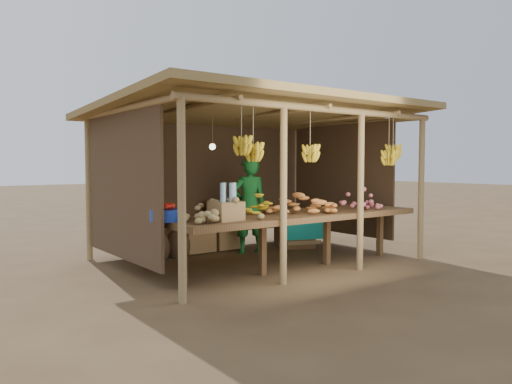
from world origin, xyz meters
TOP-DOWN VIEW (x-y plane):
  - ground at (0.00, 0.00)m, footprint 60.00×60.00m
  - stall_structure at (0.01, -0.09)m, footprint 4.70×3.50m
  - counter at (0.00, -0.95)m, footprint 3.90×1.05m
  - potato_heap at (-1.34, -1.10)m, footprint 1.06×0.88m
  - sweet_potato_heap at (0.01, -1.11)m, footprint 1.05×0.84m
  - onion_heap at (0.96, -1.16)m, footprint 0.87×0.56m
  - banana_pile at (-0.42, -0.61)m, footprint 0.59×0.49m
  - tomato_basin at (-1.90, -0.74)m, footprint 0.41×0.41m
  - bottle_box at (-1.30, -1.14)m, footprint 0.39×0.32m
  - vendor at (0.24, 0.50)m, footprint 0.67×0.54m
  - tarp_crate at (1.21, 0.48)m, footprint 0.83×0.78m
  - carton_stack at (-0.09, 1.03)m, footprint 1.11×0.43m
  - burlap_sacks at (-1.09, 0.85)m, footprint 0.75×0.39m

SIDE VIEW (x-z plane):
  - ground at x=0.00m, z-range 0.00..0.00m
  - burlap_sacks at x=-1.09m, z-range -0.03..0.49m
  - tarp_crate at x=1.21m, z-range -0.07..0.73m
  - carton_stack at x=-0.09m, z-range -0.05..0.79m
  - counter at x=0.00m, z-range 0.34..1.14m
  - vendor at x=0.24m, z-range 0.00..1.59m
  - tomato_basin at x=-1.90m, z-range 0.78..1.00m
  - banana_pile at x=-0.42m, z-range 0.80..1.14m
  - bottle_box at x=-1.30m, z-range 0.75..1.21m
  - sweet_potato_heap at x=0.01m, z-range 0.80..1.16m
  - onion_heap at x=0.96m, z-range 0.80..1.16m
  - potato_heap at x=-1.34m, z-range 0.80..1.16m
  - stall_structure at x=0.01m, z-range 0.70..3.13m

